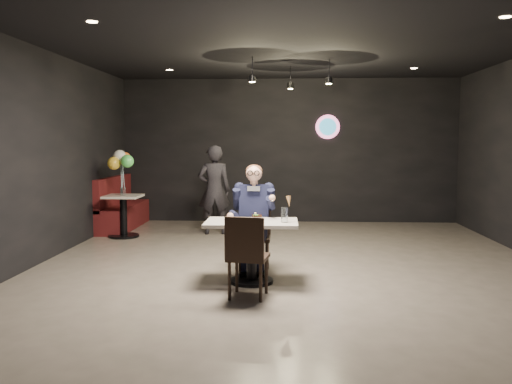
# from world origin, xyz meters

# --- Properties ---
(floor) EXTENTS (9.00, 9.00, 0.00)m
(floor) POSITION_xyz_m (0.00, 0.00, 0.00)
(floor) COLOR gray
(floor) RESTS_ON ground
(wall_sign) EXTENTS (0.50, 0.06, 0.50)m
(wall_sign) POSITION_xyz_m (0.80, 4.47, 2.00)
(wall_sign) COLOR pink
(wall_sign) RESTS_ON floor
(pendant_lights) EXTENTS (1.40, 1.20, 0.36)m
(pendant_lights) POSITION_xyz_m (0.00, 2.00, 2.88)
(pendant_lights) COLOR black
(pendant_lights) RESTS_ON floor
(main_table) EXTENTS (1.10, 0.70, 0.75)m
(main_table) POSITION_xyz_m (-0.49, -0.53, 0.38)
(main_table) COLOR silver
(main_table) RESTS_ON floor
(chair_far) EXTENTS (0.42, 0.46, 0.92)m
(chair_far) POSITION_xyz_m (-0.49, 0.02, 0.46)
(chair_far) COLOR black
(chair_far) RESTS_ON floor
(chair_near) EXTENTS (0.48, 0.52, 0.92)m
(chair_near) POSITION_xyz_m (-0.49, -1.13, 0.46)
(chair_near) COLOR black
(chair_near) RESTS_ON floor
(seated_man) EXTENTS (0.60, 0.80, 1.44)m
(seated_man) POSITION_xyz_m (-0.49, 0.02, 0.72)
(seated_man) COLOR black
(seated_man) RESTS_ON floor
(dessert_plate) EXTENTS (0.21, 0.21, 0.01)m
(dessert_plate) POSITION_xyz_m (-0.43, -0.58, 0.76)
(dessert_plate) COLOR white
(dessert_plate) RESTS_ON main_table
(cake_slice) EXTENTS (0.12, 0.11, 0.07)m
(cake_slice) POSITION_xyz_m (-0.42, -0.59, 0.80)
(cake_slice) COLOR black
(cake_slice) RESTS_ON dessert_plate
(mint_leaf) EXTENTS (0.07, 0.04, 0.01)m
(mint_leaf) POSITION_xyz_m (-0.43, -0.66, 0.84)
(mint_leaf) COLOR #33832B
(mint_leaf) RESTS_ON cake_slice
(sundae_glass) EXTENTS (0.08, 0.08, 0.18)m
(sundae_glass) POSITION_xyz_m (-0.10, -0.60, 0.84)
(sundae_glass) COLOR silver
(sundae_glass) RESTS_ON main_table
(wafer_cone) EXTENTS (0.08, 0.08, 0.13)m
(wafer_cone) POSITION_xyz_m (-0.05, -0.57, 0.99)
(wafer_cone) COLOR #B77E4B
(wafer_cone) RESTS_ON sundae_glass
(booth_bench) EXTENTS (0.51, 2.02, 1.01)m
(booth_bench) POSITION_xyz_m (-3.25, 3.47, 0.51)
(booth_bench) COLOR #470F14
(booth_bench) RESTS_ON floor
(side_table) EXTENTS (0.62, 0.62, 0.77)m
(side_table) POSITION_xyz_m (-2.95, 2.47, 0.39)
(side_table) COLOR silver
(side_table) RESTS_ON floor
(balloon_vase) EXTENTS (0.10, 0.10, 0.14)m
(balloon_vase) POSITION_xyz_m (-2.95, 2.47, 0.82)
(balloon_vase) COLOR silver
(balloon_vase) RESTS_ON side_table
(balloon_bunch) EXTENTS (0.42, 0.42, 0.69)m
(balloon_bunch) POSITION_xyz_m (-2.95, 2.47, 1.24)
(balloon_bunch) COLOR yellow
(balloon_bunch) RESTS_ON balloon_vase
(passerby) EXTENTS (0.64, 0.46, 1.63)m
(passerby) POSITION_xyz_m (-1.38, 2.88, 0.81)
(passerby) COLOR black
(passerby) RESTS_ON floor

